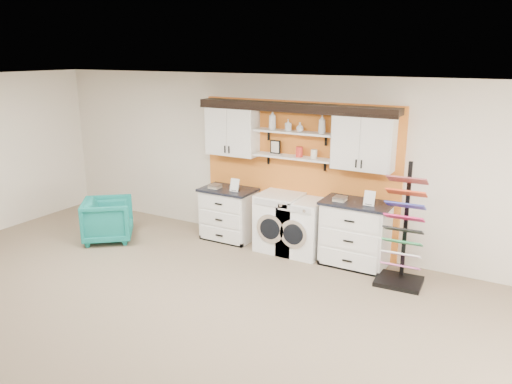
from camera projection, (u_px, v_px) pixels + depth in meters
The scene contains 22 objects.
floor at pixel (132, 368), 5.14m from camera, with size 10.00×10.00×0.00m, color #886F5B.
ceiling at pixel (111, 92), 4.38m from camera, with size 10.00×10.00×0.00m, color white.
wall_back at pixel (298, 163), 8.11m from camera, with size 10.00×10.00×0.00m, color beige.
accent_panel at pixel (297, 175), 8.13m from camera, with size 3.40×0.07×2.40m, color orange.
upper_cabinet_left at pixel (233, 130), 8.34m from camera, with size 0.90×0.35×0.84m.
upper_cabinet_right at pixel (364, 141), 7.27m from camera, with size 0.90×0.35×0.84m.
shelf_lower at pixel (293, 157), 7.91m from camera, with size 1.32×0.28×0.03m, color white.
shelf_upper at pixel (294, 132), 7.80m from camera, with size 1.32×0.28×0.03m, color white.
crown_molding at pixel (295, 106), 7.70m from camera, with size 3.30×0.41×0.13m.
picture_frame at pixel (275, 147), 8.08m from camera, with size 0.18×0.02×0.22m.
canister_red at pixel (299, 152), 7.83m from camera, with size 0.11×0.11×0.16m, color red.
canister_cream at pixel (314, 154), 7.72m from camera, with size 0.10×0.10×0.14m, color silver.
base_cabinet_left at pixel (229, 214), 8.60m from camera, with size 0.92×0.66×0.90m.
base_cabinet_right at pixel (355, 233), 7.52m from camera, with size 1.02×0.66×1.00m.
washer at pixel (280, 222), 8.13m from camera, with size 0.67×0.71×0.94m.
dryer at pixel (302, 227), 7.94m from camera, with size 0.65×0.71×0.91m.
sample_rack at pixel (402, 247), 6.89m from camera, with size 0.65×0.56×1.72m.
armchair at pixel (108, 220), 8.55m from camera, with size 0.78×0.80×0.73m, color #10756D.
soap_bottle_a at pixel (272, 120), 7.93m from camera, with size 0.12×0.12×0.31m, color silver.
soap_bottle_b at pixel (288, 125), 7.82m from camera, with size 0.08×0.08×0.18m, color silver.
soap_bottle_c at pixel (300, 127), 7.73m from camera, with size 0.11×0.11×0.14m, color silver.
soap_bottle_d at pixel (322, 124), 7.53m from camera, with size 0.11×0.11×0.29m, color silver.
Camera 1 is at (3.30, -3.25, 3.13)m, focal length 35.00 mm.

